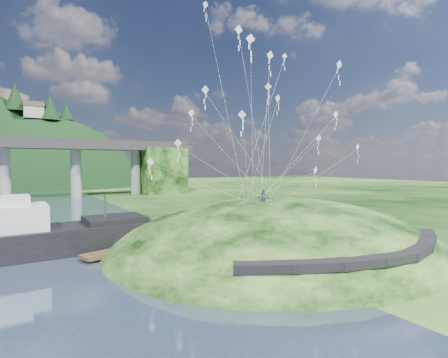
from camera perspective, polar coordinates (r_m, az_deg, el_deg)
ground at (r=31.06m, az=-0.50°, el=-13.63°), size 320.00×320.00×0.00m
grass_hill at (r=37.55m, az=8.66°, el=-13.16°), size 36.00×32.00×13.00m
footpath at (r=28.56m, az=23.53°, el=-10.97°), size 22.29×5.84×0.83m
work_barge at (r=37.60m, az=-28.14°, el=-8.14°), size 21.44×6.14×7.48m
wooden_dock at (r=36.46m, az=-12.99°, el=-10.61°), size 12.57×5.39×0.89m
kite_flyers at (r=35.25m, az=6.36°, el=-1.88°), size 1.77×1.76×2.01m
kite_swarm at (r=36.93m, az=4.35°, el=13.11°), size 19.16×14.66×21.28m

